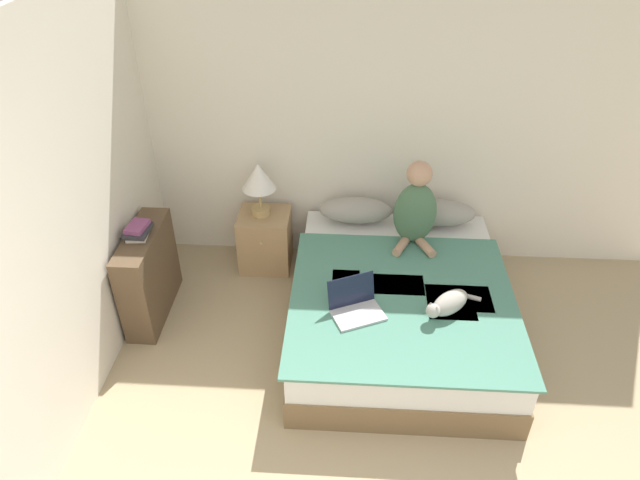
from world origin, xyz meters
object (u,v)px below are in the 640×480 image
at_px(pillow_far, 439,213).
at_px(bookshelf, 149,274).
at_px(book_stack_top, 138,230).
at_px(nightstand, 265,240).
at_px(bed, 399,307).
at_px(pillow_near, 356,210).
at_px(cat_tabby, 448,303).
at_px(table_lamp, 259,180).
at_px(laptop_open, 356,306).
at_px(person_sitting, 416,208).

relative_size(pillow_far, bookshelf, 0.79).
bearing_deg(book_stack_top, nightstand, 39.53).
bearing_deg(pillow_far, bed, -113.11).
relative_size(pillow_near, pillow_far, 1.00).
xyz_separation_m(cat_tabby, bookshelf, (-2.29, 0.42, -0.18)).
bearing_deg(table_lamp, laptop_open, -54.23).
xyz_separation_m(pillow_far, person_sitting, (-0.24, -0.29, 0.22)).
height_order(bed, pillow_near, pillow_near).
height_order(pillow_far, bookshelf, bookshelf).
height_order(person_sitting, table_lamp, person_sitting).
bearing_deg(bed, pillow_far, 66.89).
xyz_separation_m(person_sitting, book_stack_top, (-2.11, -0.44, -0.00)).
xyz_separation_m(nightstand, bookshelf, (-0.83, -0.69, 0.11)).
relative_size(bed, pillow_near, 3.19).
distance_m(nightstand, book_stack_top, 1.22).
distance_m(cat_tabby, book_stack_top, 2.35).
relative_size(person_sitting, book_stack_top, 3.13).
relative_size(laptop_open, bookshelf, 0.54).
distance_m(person_sitting, cat_tabby, 0.91).
distance_m(laptop_open, nightstand, 1.43).
bearing_deg(nightstand, book_stack_top, -140.47).
xyz_separation_m(bed, bookshelf, (-1.99, 0.11, 0.14)).
bearing_deg(book_stack_top, cat_tabby, -10.24).
bearing_deg(cat_tabby, book_stack_top, -51.89).
relative_size(pillow_near, bookshelf, 0.79).
bearing_deg(bookshelf, pillow_far, 17.26).
bearing_deg(cat_tabby, person_sitting, -119.45).
distance_m(cat_tabby, table_lamp, 1.89).
height_order(pillow_near, table_lamp, table_lamp).
bearing_deg(pillow_far, nightstand, -178.53).
height_order(nightstand, table_lamp, table_lamp).
relative_size(table_lamp, bookshelf, 0.61).
relative_size(bed, table_lamp, 4.13).
xyz_separation_m(bed, laptop_open, (-0.34, -0.35, 0.30)).
height_order(cat_tabby, laptop_open, laptop_open).
distance_m(nightstand, table_lamp, 0.61).
bearing_deg(bed, cat_tabby, -45.97).
bearing_deg(pillow_far, bookshelf, -162.74).
bearing_deg(bookshelf, cat_tabby, -10.37).
bearing_deg(bookshelf, book_stack_top, -154.22).
xyz_separation_m(pillow_near, table_lamp, (-0.82, -0.02, 0.29)).
xyz_separation_m(pillow_far, nightstand, (-1.51, -0.04, -0.32)).
relative_size(person_sitting, cat_tabby, 1.69).
relative_size(cat_tabby, laptop_open, 1.01).
relative_size(cat_tabby, bookshelf, 0.54).
xyz_separation_m(pillow_far, cat_tabby, (-0.06, -1.15, -0.03)).
distance_m(cat_tabby, laptop_open, 0.65).
distance_m(bed, table_lamp, 1.57).
bearing_deg(nightstand, bookshelf, -140.36).
height_order(person_sitting, laptop_open, person_sitting).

